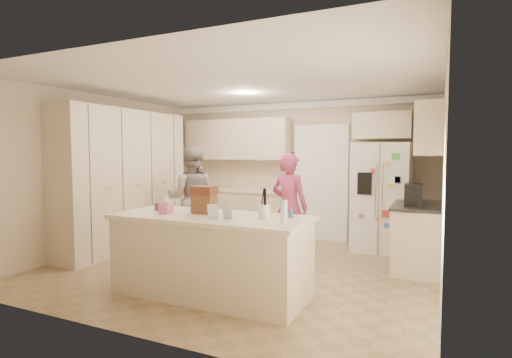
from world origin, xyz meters
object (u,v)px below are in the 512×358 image
at_px(teen_boy, 191,198).
at_px(refrigerator, 382,197).
at_px(dollhouse_body, 204,204).
at_px(tissue_box, 166,207).
at_px(utensil_crock, 265,212).
at_px(coffee_maker, 414,195).
at_px(island_base, 211,257).
at_px(teen_girl, 289,207).

bearing_deg(teen_boy, refrigerator, 175.46).
distance_m(refrigerator, dollhouse_body, 3.28).
bearing_deg(tissue_box, dollhouse_body, 26.57).
bearing_deg(refrigerator, utensil_crock, -104.34).
relative_size(refrigerator, dollhouse_body, 6.92).
distance_m(tissue_box, dollhouse_body, 0.45).
bearing_deg(utensil_crock, tissue_box, -172.87).
relative_size(tissue_box, dollhouse_body, 0.54).
distance_m(utensil_crock, tissue_box, 1.21).
distance_m(coffee_maker, dollhouse_body, 2.84).
bearing_deg(teen_boy, utensil_crock, 114.64).
bearing_deg(island_base, coffee_maker, 42.83).
bearing_deg(utensil_crock, refrigerator, 73.54).
distance_m(refrigerator, teen_boy, 3.18).
distance_m(coffee_maker, teen_girl, 1.77).
bearing_deg(dollhouse_body, tissue_box, -153.43).
xyz_separation_m(utensil_crock, teen_boy, (-2.10, 1.71, -0.13)).
bearing_deg(coffee_maker, tissue_box, -142.43).
bearing_deg(dollhouse_body, utensil_crock, -3.58).
xyz_separation_m(tissue_box, teen_girl, (0.85, 1.88, -0.18)).
distance_m(tissue_box, teen_girl, 2.07).
bearing_deg(utensil_crock, dollhouse_body, 176.42).
relative_size(coffee_maker, dollhouse_body, 1.15).
xyz_separation_m(teen_boy, teen_girl, (1.75, 0.02, -0.05)).
height_order(refrigerator, teen_girl, refrigerator).
bearing_deg(dollhouse_body, coffee_maker, 39.29).
bearing_deg(teen_boy, coffee_maker, 156.06).
xyz_separation_m(tissue_box, teen_boy, (-0.90, 1.86, -0.13)).
distance_m(island_base, dollhouse_body, 0.62).
height_order(refrigerator, island_base, refrigerator).
height_order(tissue_box, dollhouse_body, dollhouse_body).
height_order(utensil_crock, teen_boy, teen_boy).
xyz_separation_m(refrigerator, dollhouse_body, (-1.65, -2.84, 0.14)).
height_order(refrigerator, utensil_crock, refrigerator).
xyz_separation_m(refrigerator, tissue_box, (-2.05, -3.04, 0.10)).
height_order(coffee_maker, teen_girl, teen_girl).
height_order(coffee_maker, utensil_crock, coffee_maker).
relative_size(refrigerator, teen_boy, 1.04).
relative_size(utensil_crock, teen_girl, 0.09).
height_order(dollhouse_body, teen_boy, teen_boy).
distance_m(island_base, teen_girl, 1.84).
height_order(teen_boy, teen_girl, teen_boy).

